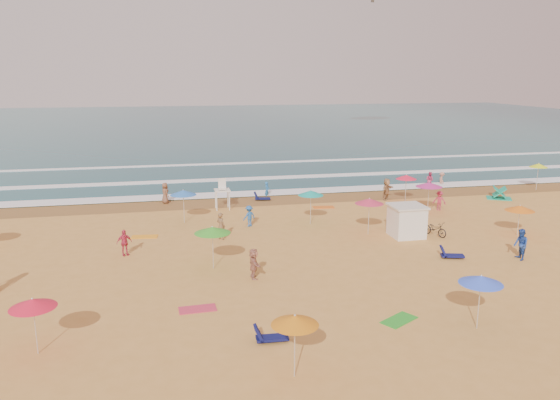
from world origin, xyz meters
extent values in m
plane|color=gold|center=(0.00, 0.00, 0.00)|extent=(220.00, 220.00, 0.00)
cube|color=#0C4756|center=(0.00, 84.00, 0.00)|extent=(220.00, 140.00, 0.18)
plane|color=olive|center=(0.00, 12.50, 0.01)|extent=(220.00, 220.00, 0.00)
cube|color=white|center=(0.00, 15.00, 0.10)|extent=(200.00, 2.20, 0.05)
cube|color=white|center=(0.00, 22.00, 0.10)|extent=(200.00, 1.60, 0.05)
cube|color=white|center=(0.00, 32.00, 0.10)|extent=(200.00, 1.20, 0.05)
cube|color=silver|center=(6.66, 0.16, 1.00)|extent=(2.00, 2.00, 2.00)
cube|color=silver|center=(6.66, 0.16, 2.06)|extent=(2.20, 2.20, 0.12)
imported|color=black|center=(8.56, -0.14, 0.49)|extent=(1.38, 1.96, 0.98)
cone|color=#C62C87|center=(10.95, 5.61, 2.25)|extent=(2.02, 2.02, 0.35)
cone|color=orange|center=(-4.61, -15.06, 2.17)|extent=(1.69, 1.69, 0.35)
cone|color=blue|center=(-7.62, 6.65, 2.24)|extent=(1.89, 1.89, 0.35)
cone|color=#15AD9D|center=(1.23, 4.39, 2.30)|extent=(1.81, 1.81, 0.35)
cone|color=red|center=(-13.92, -11.42, 2.08)|extent=(1.75, 1.75, 0.35)
cone|color=#E5FA1A|center=(24.77, 11.35, 2.33)|extent=(1.62, 1.62, 0.35)
cone|color=orange|center=(14.01, -1.22, 1.88)|extent=(1.87, 1.87, 0.35)
cone|color=green|center=(-6.43, -3.35, 2.22)|extent=(1.99, 1.99, 0.35)
cone|color=#CF2E50|center=(4.36, 1.12, 2.29)|extent=(1.91, 1.91, 0.35)
cone|color=#FF1A42|center=(10.81, 9.37, 2.15)|extent=(1.71, 1.71, 0.35)
cone|color=#375DF7|center=(3.84, -13.00, 2.19)|extent=(1.82, 1.82, 0.35)
cube|color=#0E1149|center=(-4.88, -12.37, 0.17)|extent=(1.32, 0.61, 0.34)
cube|color=#101351|center=(7.41, -4.56, 0.17)|extent=(1.40, 0.89, 0.34)
cube|color=#0E1246|center=(-0.80, 12.50, 0.17)|extent=(1.38, 0.77, 0.34)
cube|color=green|center=(0.93, -11.60, 0.01)|extent=(1.90, 1.60, 0.03)
cube|color=orange|center=(-10.35, 3.59, 0.01)|extent=(1.79, 1.05, 0.03)
cube|color=#D0314D|center=(-7.64, -8.61, 0.01)|extent=(1.74, 0.94, 0.03)
cube|color=orange|center=(3.57, 9.01, 0.01)|extent=(1.78, 1.04, 0.03)
imported|color=#CB324E|center=(-11.38, 0.00, 0.79)|extent=(1.00, 0.69, 1.57)
imported|color=tan|center=(17.37, 15.41, 0.51)|extent=(0.76, 1.07, 1.51)
imported|color=#CD3365|center=(16.14, 15.52, 0.53)|extent=(0.91, 0.96, 1.57)
imported|color=brown|center=(-8.92, 13.12, 0.87)|extent=(0.89, 1.02, 1.75)
imported|color=tan|center=(-4.48, -5.29, 0.82)|extent=(0.50, 1.52, 1.64)
imported|color=brown|center=(-5.43, 2.03, 0.89)|extent=(0.75, 0.77, 1.78)
imported|color=#235CA6|center=(-3.16, 4.72, 0.75)|extent=(1.12, 0.94, 1.50)
imported|color=#A87A4D|center=(9.57, 10.44, 0.94)|extent=(1.64, 1.61, 1.88)
imported|color=#B52D46|center=(12.22, 6.19, 0.78)|extent=(1.15, 1.08, 1.56)
imported|color=#266DB2|center=(-0.13, 14.03, 0.52)|extent=(0.61, 0.67, 1.54)
imported|color=#21449D|center=(11.10, -5.58, 0.92)|extent=(0.84, 1.00, 1.83)
camera|label=1|loc=(-8.75, -32.10, 10.53)|focal=35.00mm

